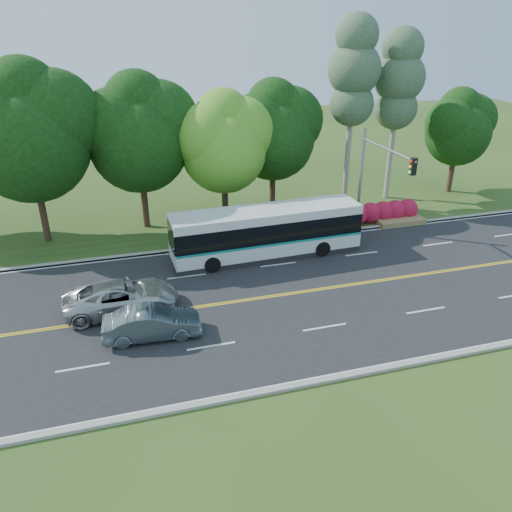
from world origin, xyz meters
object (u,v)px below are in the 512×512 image
object	(u,v)px
sedan	(152,323)
suv	(121,297)
transit_bus	(266,233)
traffic_signal	(376,171)

from	to	relation	value
sedan	suv	world-z (taller)	suv
sedan	suv	distance (m)	3.03
sedan	suv	size ratio (longest dim) A/B	0.79
sedan	suv	bearing A→B (deg)	27.72
transit_bus	sedan	distance (m)	10.33
traffic_signal	transit_bus	size ratio (longest dim) A/B	0.60
transit_bus	suv	xyz separation A→B (m)	(-8.86, -4.20, -0.73)
transit_bus	suv	world-z (taller)	transit_bus
traffic_signal	sedan	xyz separation A→B (m)	(-14.92, -7.43, -3.93)
transit_bus	traffic_signal	bearing A→B (deg)	1.48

